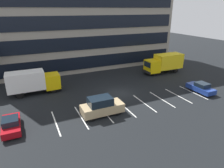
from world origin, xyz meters
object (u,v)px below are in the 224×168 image
(box_truck_yellow_all, at_px, (164,63))
(suv_tan, at_px, (102,106))
(sedan_navy, at_px, (201,88))
(sedan_maroon, at_px, (11,124))
(box_truck_yellow, at_px, (33,81))

(box_truck_yellow_all, height_order, suv_tan, box_truck_yellow_all)
(suv_tan, bearing_deg, box_truck_yellow_all, 30.84)
(box_truck_yellow_all, relative_size, sedan_navy, 1.83)
(suv_tan, height_order, sedan_maroon, suv_tan)
(sedan_maroon, bearing_deg, box_truck_yellow_all, 19.36)
(sedan_maroon, bearing_deg, suv_tan, -5.08)
(box_truck_yellow, xyz_separation_m, suv_tan, (6.49, -9.73, -0.83))
(sedan_maroon, bearing_deg, box_truck_yellow, 72.25)
(box_truck_yellow_all, height_order, sedan_navy, box_truck_yellow_all)
(box_truck_yellow_all, xyz_separation_m, box_truck_yellow, (-23.22, -0.26, -0.09))
(sedan_navy, bearing_deg, box_truck_yellow_all, 82.98)
(box_truck_yellow_all, distance_m, sedan_navy, 10.10)
(box_truck_yellow, bearing_deg, suv_tan, -56.30)
(sedan_navy, bearing_deg, suv_tan, -179.82)
(sedan_maroon, bearing_deg, sedan_navy, -1.80)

